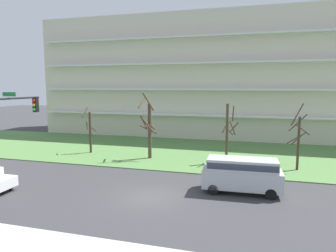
{
  "coord_description": "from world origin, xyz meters",
  "views": [
    {
      "loc": [
        6.32,
        -18.07,
        7.17
      ],
      "look_at": [
        -0.46,
        6.0,
        3.91
      ],
      "focal_mm": 32.65,
      "sensor_mm": 36.0,
      "label": 1
    }
  ],
  "objects_px": {
    "tree_center": "(228,132)",
    "tree_right": "(298,139)",
    "tree_far_left": "(90,131)",
    "van_silver_center_left": "(242,173)",
    "tree_left": "(149,127)"
  },
  "relations": [
    {
      "from": "tree_left",
      "to": "van_silver_center_left",
      "type": "relative_size",
      "value": 1.25
    },
    {
      "from": "tree_left",
      "to": "tree_right",
      "type": "bearing_deg",
      "value": -1.98
    },
    {
      "from": "tree_center",
      "to": "van_silver_center_left",
      "type": "xyz_separation_m",
      "value": [
        1.62,
        -8.0,
        -1.56
      ]
    },
    {
      "from": "tree_far_left",
      "to": "tree_center",
      "type": "relative_size",
      "value": 0.89
    },
    {
      "from": "tree_center",
      "to": "tree_right",
      "type": "bearing_deg",
      "value": -9.45
    },
    {
      "from": "tree_far_left",
      "to": "tree_right",
      "type": "height_order",
      "value": "tree_right"
    },
    {
      "from": "tree_right",
      "to": "tree_center",
      "type": "bearing_deg",
      "value": 170.55
    },
    {
      "from": "tree_far_left",
      "to": "tree_left",
      "type": "bearing_deg",
      "value": -6.56
    },
    {
      "from": "tree_far_left",
      "to": "tree_center",
      "type": "xyz_separation_m",
      "value": [
        14.56,
        -0.27,
        0.56
      ]
    },
    {
      "from": "tree_far_left",
      "to": "van_silver_center_left",
      "type": "xyz_separation_m",
      "value": [
        16.18,
        -8.27,
        -1.0
      ]
    },
    {
      "from": "tree_left",
      "to": "tree_center",
      "type": "distance_m",
      "value": 7.63
    },
    {
      "from": "van_silver_center_left",
      "to": "tree_center",
      "type": "bearing_deg",
      "value": -80.62
    },
    {
      "from": "tree_center",
      "to": "van_silver_center_left",
      "type": "bearing_deg",
      "value": -78.53
    },
    {
      "from": "tree_center",
      "to": "tree_right",
      "type": "distance_m",
      "value": 6.07
    },
    {
      "from": "tree_left",
      "to": "van_silver_center_left",
      "type": "height_order",
      "value": "tree_left"
    }
  ]
}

